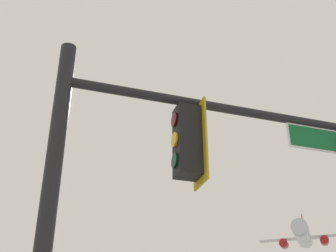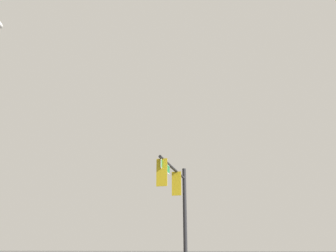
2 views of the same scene
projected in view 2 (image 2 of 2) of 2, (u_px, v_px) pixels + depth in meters
The scene contains 1 object.
signal_pole_near at pixel (177, 194), 17.63m from camera, with size 5.35×0.63×5.92m.
Camera 2 is at (12.86, -0.32, 1.33)m, focal length 35.00 mm.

